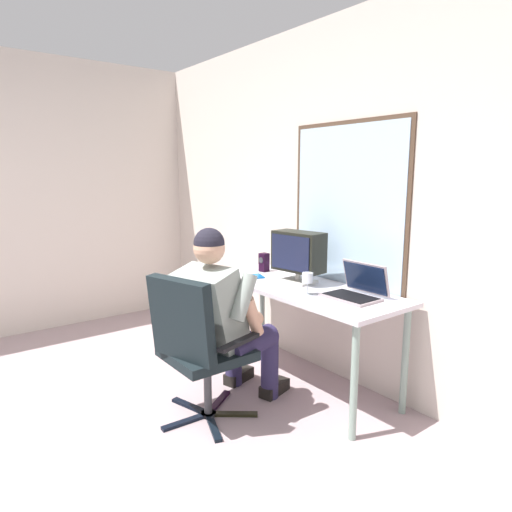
% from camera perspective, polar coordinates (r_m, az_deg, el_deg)
% --- Properties ---
extents(wall_rear, '(5.18, 0.08, 2.59)m').
position_cam_1_polar(wall_rear, '(3.27, 12.19, 6.36)').
color(wall_rear, beige).
rests_on(wall_rear, ground).
extents(desk, '(1.57, 0.61, 0.73)m').
position_cam_1_polar(desk, '(3.22, 5.43, -4.97)').
color(desk, gray).
rests_on(desk, ground).
extents(office_chair, '(0.63, 0.59, 0.93)m').
position_cam_1_polar(office_chair, '(2.76, -7.66, -10.64)').
color(office_chair, black).
rests_on(office_chair, ground).
extents(person_seated, '(0.63, 0.83, 1.19)m').
position_cam_1_polar(person_seated, '(2.89, -4.14, -7.53)').
color(person_seated, '#2C264B').
rests_on(person_seated, ground).
extents(crt_monitor, '(0.40, 0.23, 0.37)m').
position_cam_1_polar(crt_monitor, '(3.25, 5.34, 0.42)').
color(crt_monitor, beige).
rests_on(crt_monitor, desk).
extents(laptop, '(0.34, 0.28, 0.22)m').
position_cam_1_polar(laptop, '(2.94, 12.66, -3.99)').
color(laptop, gray).
rests_on(laptop, desk).
extents(wine_glass, '(0.08, 0.08, 0.15)m').
position_cam_1_polar(wine_glass, '(2.93, 6.52, -2.93)').
color(wine_glass, silver).
rests_on(wine_glass, desk).
extents(desk_speaker, '(0.07, 0.08, 0.15)m').
position_cam_1_polar(desk_speaker, '(3.62, 1.01, -0.80)').
color(desk_speaker, black).
rests_on(desk_speaker, desk).
extents(cd_case, '(0.18, 0.16, 0.01)m').
position_cam_1_polar(cd_case, '(3.44, -0.24, -2.58)').
color(cd_case, '#0E62B7').
rests_on(cd_case, desk).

